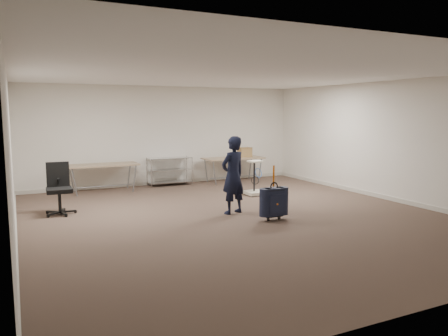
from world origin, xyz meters
TOP-DOWN VIEW (x-y plane):
  - ground at (0.00, 0.00)m, footprint 9.00×9.00m
  - room_shell at (0.00, 1.38)m, footprint 8.00×9.00m
  - folding_table_left at (-1.90, 3.95)m, footprint 1.80×0.75m
  - folding_table_right at (1.90, 3.95)m, footprint 1.80×0.75m
  - wire_shelf at (0.00, 4.20)m, footprint 1.22×0.47m
  - person at (0.05, 0.33)m, footprint 0.67×0.54m
  - suitcase at (0.49, -0.54)m, footprint 0.39×0.23m
  - office_chair at (-3.17, 1.82)m, footprint 0.64×0.64m
  - equipment_cart at (1.47, 1.88)m, footprint 0.47×0.47m
  - cardboard_box at (2.30, 3.98)m, footprint 0.38×0.29m

SIDE VIEW (x-z plane):
  - ground at x=0.00m, z-range 0.00..0.00m
  - room_shell at x=0.00m, z-range -4.45..4.55m
  - equipment_cart at x=1.47m, z-range -0.21..0.66m
  - office_chair at x=-3.17m, z-range -0.21..0.85m
  - suitcase at x=0.49m, z-range -0.17..0.90m
  - wire_shelf at x=0.00m, z-range 0.04..0.84m
  - folding_table_left at x=-1.90m, z-range 0.31..1.04m
  - folding_table_right at x=1.90m, z-range 0.31..1.04m
  - person at x=0.05m, z-range 0.00..1.59m
  - cardboard_box at x=2.30m, z-range 0.73..1.01m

